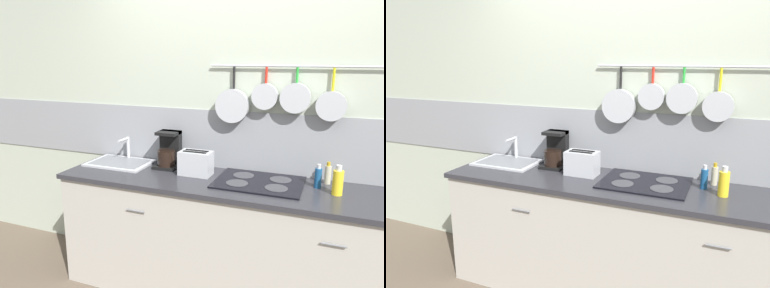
% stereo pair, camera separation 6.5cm
% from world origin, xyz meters
% --- Properties ---
extents(wall_back, '(7.20, 0.15, 2.60)m').
position_xyz_m(wall_back, '(0.00, 0.35, 1.27)').
color(wall_back, '#B2BCA8').
rests_on(wall_back, ground_plane).
extents(cabinet_base, '(2.62, 0.60, 0.86)m').
position_xyz_m(cabinet_base, '(0.00, -0.00, 0.43)').
color(cabinet_base, '#B7B2A8').
rests_on(cabinet_base, ground_plane).
extents(countertop, '(2.66, 0.62, 0.03)m').
position_xyz_m(countertop, '(0.00, 0.00, 0.88)').
color(countertop, '#2D2D33').
rests_on(countertop, cabinet_base).
extents(sink_basin, '(0.51, 0.36, 0.20)m').
position_xyz_m(sink_basin, '(-1.03, 0.12, 0.92)').
color(sink_basin, '#B7BABF').
rests_on(sink_basin, countertop).
extents(coffee_maker, '(0.19, 0.20, 0.29)m').
position_xyz_m(coffee_maker, '(-0.62, 0.19, 1.02)').
color(coffee_maker, black).
rests_on(coffee_maker, countertop).
extents(toaster, '(0.26, 0.15, 0.18)m').
position_xyz_m(toaster, '(-0.35, 0.08, 0.99)').
color(toaster, '#B7BABF').
rests_on(toaster, countertop).
extents(cooktop, '(0.60, 0.47, 0.01)m').
position_xyz_m(cooktop, '(0.13, 0.06, 0.91)').
color(cooktop, black).
rests_on(cooktop, countertop).
extents(bottle_dish_soap, '(0.05, 0.05, 0.17)m').
position_xyz_m(bottle_dish_soap, '(0.52, 0.12, 0.97)').
color(bottle_dish_soap, navy).
rests_on(bottle_dish_soap, countertop).
extents(bottle_hot_sauce, '(0.04, 0.04, 0.16)m').
position_xyz_m(bottle_hot_sauce, '(0.58, 0.23, 0.97)').
color(bottle_hot_sauce, '#BFB799').
rests_on(bottle_hot_sauce, countertop).
extents(bottle_sesame_oil, '(0.07, 0.07, 0.20)m').
position_xyz_m(bottle_sesame_oil, '(0.64, 0.03, 0.99)').
color(bottle_sesame_oil, yellow).
rests_on(bottle_sesame_oil, countertop).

